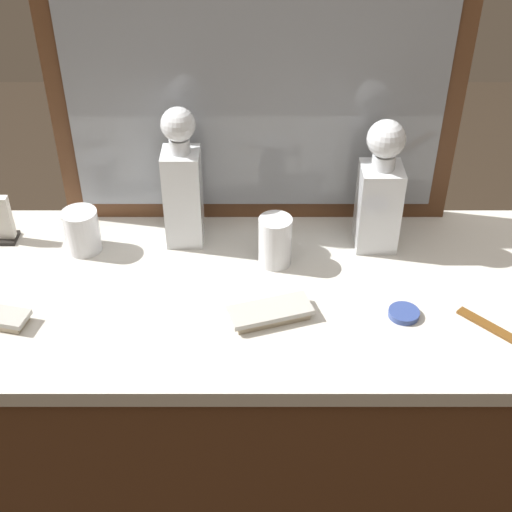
# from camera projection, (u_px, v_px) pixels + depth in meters

# --- Properties ---
(dresser) EXTENTS (1.27, 0.57, 0.83)m
(dresser) POSITION_uv_depth(u_px,v_px,m) (256.00, 423.00, 1.68)
(dresser) COLOR brown
(dresser) RESTS_ON ground_plane
(dresser_mirror) EXTENTS (0.87, 0.03, 0.65)m
(dresser_mirror) POSITION_uv_depth(u_px,v_px,m) (256.00, 83.00, 1.45)
(dresser_mirror) COLOR brown
(dresser_mirror) RESTS_ON dresser
(crystal_decanter_far_left) EXTENTS (0.09, 0.09, 0.29)m
(crystal_decanter_far_left) POSITION_uv_depth(u_px,v_px,m) (379.00, 197.00, 1.48)
(crystal_decanter_far_left) COLOR white
(crystal_decanter_far_left) RESTS_ON dresser
(crystal_decanter_front) EXTENTS (0.08, 0.08, 0.31)m
(crystal_decanter_front) POSITION_uv_depth(u_px,v_px,m) (183.00, 190.00, 1.49)
(crystal_decanter_front) COLOR white
(crystal_decanter_front) RESTS_ON dresser
(crystal_tumbler_far_left) EXTENTS (0.07, 0.07, 0.11)m
(crystal_tumbler_far_left) POSITION_uv_depth(u_px,v_px,m) (275.00, 243.00, 1.47)
(crystal_tumbler_far_left) COLOR white
(crystal_tumbler_far_left) RESTS_ON dresser
(crystal_tumbler_front) EXTENTS (0.08, 0.08, 0.10)m
(crystal_tumbler_front) POSITION_uv_depth(u_px,v_px,m) (82.00, 232.00, 1.51)
(crystal_tumbler_front) COLOR white
(crystal_tumbler_front) RESTS_ON dresser
(silver_brush_far_right) EXTENTS (0.17, 0.11, 0.02)m
(silver_brush_far_right) POSITION_uv_depth(u_px,v_px,m) (270.00, 313.00, 1.35)
(silver_brush_far_right) COLOR #B7A88C
(silver_brush_far_right) RESTS_ON dresser
(porcelain_dish) EXTENTS (0.06, 0.06, 0.01)m
(porcelain_dish) POSITION_uv_depth(u_px,v_px,m) (404.00, 313.00, 1.36)
(porcelain_dish) COLOR #33478C
(porcelain_dish) RESTS_ON dresser
(tortoiseshell_comb) EXTENTS (0.12, 0.12, 0.01)m
(tortoiseshell_comb) POSITION_uv_depth(u_px,v_px,m) (492.00, 328.00, 1.33)
(tortoiseshell_comb) COLOR brown
(tortoiseshell_comb) RESTS_ON dresser
(napkin_holder) EXTENTS (0.05, 0.05, 0.11)m
(napkin_holder) POSITION_uv_depth(u_px,v_px,m) (2.00, 222.00, 1.54)
(napkin_holder) COLOR black
(napkin_holder) RESTS_ON dresser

